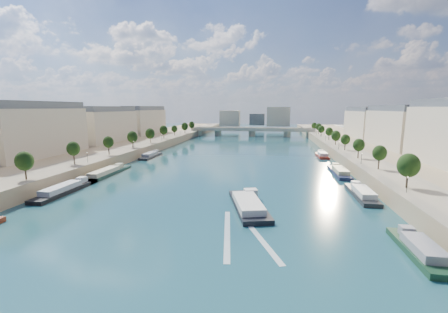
% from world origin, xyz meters
% --- Properties ---
extents(ground, '(700.00, 700.00, 0.00)m').
position_xyz_m(ground, '(0.00, 100.00, 0.00)').
color(ground, '#0C2E38').
rests_on(ground, ground).
extents(quay_left, '(44.00, 520.00, 5.00)m').
position_xyz_m(quay_left, '(-72.00, 100.00, 2.50)').
color(quay_left, '#9E8460').
rests_on(quay_left, ground).
extents(quay_right, '(44.00, 520.00, 5.00)m').
position_xyz_m(quay_right, '(72.00, 100.00, 2.50)').
color(quay_right, '#9E8460').
rests_on(quay_right, ground).
extents(pave_left, '(14.00, 520.00, 0.10)m').
position_xyz_m(pave_left, '(-57.00, 100.00, 5.05)').
color(pave_left, gray).
rests_on(pave_left, quay_left).
extents(pave_right, '(14.00, 520.00, 0.10)m').
position_xyz_m(pave_right, '(57.00, 100.00, 5.05)').
color(pave_right, gray).
rests_on(pave_right, quay_right).
extents(trees_left, '(4.80, 268.80, 8.26)m').
position_xyz_m(trees_left, '(-55.00, 102.00, 10.48)').
color(trees_left, '#382B1E').
rests_on(trees_left, ground).
extents(trees_right, '(4.80, 268.80, 8.26)m').
position_xyz_m(trees_right, '(55.00, 110.00, 10.48)').
color(trees_right, '#382B1E').
rests_on(trees_right, ground).
extents(lamps_left, '(0.36, 200.36, 4.28)m').
position_xyz_m(lamps_left, '(-52.50, 90.00, 7.78)').
color(lamps_left, black).
rests_on(lamps_left, ground).
extents(lamps_right, '(0.36, 200.36, 4.28)m').
position_xyz_m(lamps_right, '(52.50, 105.00, 7.78)').
color(lamps_right, black).
rests_on(lamps_right, ground).
extents(buildings_left, '(16.00, 226.00, 23.20)m').
position_xyz_m(buildings_left, '(-85.00, 112.00, 16.45)').
color(buildings_left, beige).
rests_on(buildings_left, ground).
extents(buildings_right, '(16.00, 226.00, 23.20)m').
position_xyz_m(buildings_right, '(85.00, 112.00, 16.45)').
color(buildings_right, beige).
rests_on(buildings_right, ground).
extents(skyline, '(79.00, 42.00, 22.00)m').
position_xyz_m(skyline, '(3.19, 319.52, 14.66)').
color(skyline, beige).
rests_on(skyline, ground).
extents(bridge, '(112.00, 12.00, 8.15)m').
position_xyz_m(bridge, '(0.00, 242.95, 5.08)').
color(bridge, '#C1B79E').
rests_on(bridge, ground).
extents(tour_barge, '(13.73, 26.54, 3.62)m').
position_xyz_m(tour_barge, '(12.65, 41.45, 0.92)').
color(tour_barge, black).
rests_on(tour_barge, ground).
extents(wake, '(14.32, 25.90, 0.04)m').
position_xyz_m(wake, '(12.65, 24.79, 0.02)').
color(wake, silver).
rests_on(wake, ground).
extents(moored_barges_left, '(5.00, 160.32, 3.60)m').
position_xyz_m(moored_barges_left, '(-45.50, 44.86, 0.84)').
color(moored_barges_left, '#1C243D').
rests_on(moored_barges_left, ground).
extents(moored_barges_right, '(5.00, 168.72, 3.60)m').
position_xyz_m(moored_barges_right, '(45.50, 53.46, 0.84)').
color(moored_barges_right, black).
rests_on(moored_barges_right, ground).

